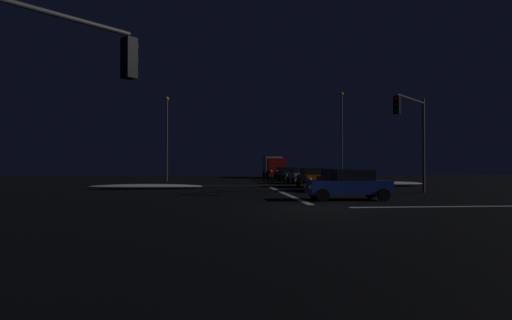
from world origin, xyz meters
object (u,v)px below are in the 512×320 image
(sedan_orange, at_px, (312,177))
(traffic_signal_ne, at_px, (413,125))
(streetlamp_left_far, at_px, (167,133))
(box_truck, at_px, (273,166))
(sedan_white, at_px, (300,175))
(sedan_black, at_px, (283,173))
(traffic_signal_sw, at_px, (43,74))
(streetlamp_right_far, at_px, (342,130))
(sedan_blue_crossing, at_px, (349,185))
(sedan_red, at_px, (336,180))
(sedan_green, at_px, (289,174))

(sedan_orange, bearing_deg, traffic_signal_ne, -63.75)
(streetlamp_left_far, bearing_deg, box_truck, 44.10)
(sedan_white, relative_size, streetlamp_left_far, 0.46)
(sedan_black, bearing_deg, sedan_orange, -91.73)
(sedan_black, height_order, traffic_signal_sw, traffic_signal_sw)
(streetlamp_right_far, bearing_deg, streetlamp_left_far, -180.00)
(streetlamp_right_far, bearing_deg, traffic_signal_sw, -115.11)
(sedan_blue_crossing, relative_size, streetlamp_left_far, 0.46)
(sedan_black, xyz_separation_m, traffic_signal_sw, (-12.16, -44.89, 3.01))
(sedan_black, bearing_deg, streetlamp_right_far, -46.77)
(sedan_white, bearing_deg, sedan_red, -89.20)
(traffic_signal_ne, height_order, streetlamp_right_far, streetlamp_right_far)
(sedan_black, height_order, streetlamp_right_far, streetlamp_right_far)
(sedan_white, relative_size, sedan_blue_crossing, 1.00)
(sedan_black, bearing_deg, traffic_signal_sw, -105.16)
(sedan_orange, distance_m, traffic_signal_sw, 27.74)
(sedan_green, bearing_deg, streetlamp_left_far, 178.52)
(sedan_white, relative_size, sedan_green, 1.00)
(sedan_white, xyz_separation_m, streetlamp_right_far, (6.27, 6.80, 5.09))
(sedan_white, bearing_deg, streetlamp_left_far, 153.77)
(sedan_red, bearing_deg, sedan_black, 89.62)
(sedan_blue_crossing, relative_size, traffic_signal_ne, 0.69)
(sedan_green, relative_size, traffic_signal_ne, 0.69)
(traffic_signal_ne, bearing_deg, traffic_signal_sw, -135.00)
(sedan_green, xyz_separation_m, sedan_black, (0.32, 6.66, 0.00))
(sedan_red, height_order, box_truck, box_truck)
(sedan_black, height_order, box_truck, box_truck)
(sedan_orange, bearing_deg, streetlamp_right_far, 64.30)
(box_truck, height_order, sedan_blue_crossing, box_truck)
(box_truck, distance_m, streetlamp_left_far, 19.52)
(box_truck, bearing_deg, sedan_blue_crossing, -91.69)
(sedan_red, bearing_deg, sedan_orange, 94.33)
(sedan_orange, relative_size, sedan_white, 1.00)
(sedan_orange, xyz_separation_m, sedan_blue_crossing, (-0.98, -13.14, 0.00))
(sedan_white, relative_size, sedan_black, 1.00)
(box_truck, xyz_separation_m, sedan_blue_crossing, (-1.18, -40.02, -0.91))
(sedan_orange, xyz_separation_m, sedan_green, (0.28, 13.19, 0.00))
(sedan_red, relative_size, traffic_signal_ne, 0.69)
(sedan_green, xyz_separation_m, streetlamp_right_far, (6.24, 0.36, 5.09))
(sedan_blue_crossing, bearing_deg, streetlamp_right_far, 74.31)
(sedan_orange, bearing_deg, traffic_signal_sw, -114.79)
(sedan_green, bearing_deg, sedan_black, 87.29)
(traffic_signal_sw, bearing_deg, streetlamp_left_far, 92.95)
(sedan_red, bearing_deg, box_truck, 90.39)
(sedan_red, height_order, sedan_orange, same)
(sedan_red, xyz_separation_m, box_truck, (-0.22, 32.52, 0.91))
(streetlamp_left_far, bearing_deg, sedan_black, 24.00)
(box_truck, height_order, streetlamp_right_far, streetlamp_right_far)
(sedan_green, xyz_separation_m, streetlamp_left_far, (-13.84, 0.36, 4.65))
(sedan_black, bearing_deg, streetlamp_left_far, -156.00)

